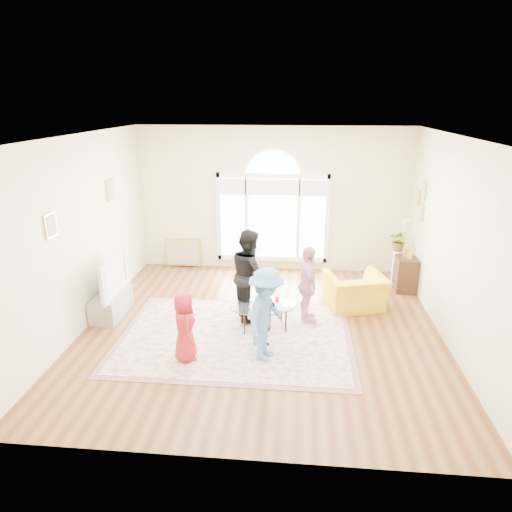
# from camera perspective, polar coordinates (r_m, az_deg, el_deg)

# --- Properties ---
(ground) EXTENTS (6.00, 6.00, 0.00)m
(ground) POSITION_cam_1_polar(r_m,az_deg,el_deg) (7.90, 0.66, -9.10)
(ground) COLOR #562F15
(ground) RESTS_ON ground
(room_shell) EXTENTS (6.00, 6.00, 6.00)m
(room_shell) POSITION_cam_1_polar(r_m,az_deg,el_deg) (10.02, 2.09, 6.60)
(room_shell) COLOR beige
(room_shell) RESTS_ON ground
(area_rug) EXTENTS (3.60, 2.60, 0.02)m
(area_rug) POSITION_cam_1_polar(r_m,az_deg,el_deg) (7.65, -2.58, -10.01)
(area_rug) COLOR beige
(area_rug) RESTS_ON ground
(rug_border) EXTENTS (3.80, 2.80, 0.01)m
(rug_border) POSITION_cam_1_polar(r_m,az_deg,el_deg) (7.66, -2.58, -10.04)
(rug_border) COLOR #915A66
(rug_border) RESTS_ON ground
(tv_console) EXTENTS (0.45, 1.00, 0.42)m
(tv_console) POSITION_cam_1_polar(r_m,az_deg,el_deg) (8.70, -17.61, -5.73)
(tv_console) COLOR gray
(tv_console) RESTS_ON ground
(television) EXTENTS (0.18, 1.18, 0.68)m
(television) POSITION_cam_1_polar(r_m,az_deg,el_deg) (8.49, -17.94, -2.36)
(television) COLOR black
(television) RESTS_ON tv_console
(coffee_table) EXTENTS (1.23, 0.94, 0.54)m
(coffee_table) POSITION_cam_1_polar(r_m,az_deg,el_deg) (7.75, 0.94, -6.37)
(coffee_table) COLOR silver
(coffee_table) RESTS_ON ground
(armchair) EXTENTS (1.22, 1.12, 0.66)m
(armchair) POSITION_cam_1_polar(r_m,az_deg,el_deg) (8.69, 12.30, -4.40)
(armchair) COLOR yellow
(armchair) RESTS_ON ground
(side_cabinet) EXTENTS (0.40, 0.50, 0.70)m
(side_cabinet) POSITION_cam_1_polar(r_m,az_deg,el_deg) (9.77, 18.15, -2.17)
(side_cabinet) COLOR black
(side_cabinet) RESTS_ON ground
(floor_lamp) EXTENTS (0.30, 0.30, 1.51)m
(floor_lamp) POSITION_cam_1_polar(r_m,az_deg,el_deg) (9.32, 18.31, 2.87)
(floor_lamp) COLOR black
(floor_lamp) RESTS_ON ground
(plant_pedestal) EXTENTS (0.20, 0.20, 0.70)m
(plant_pedestal) POSITION_cam_1_polar(r_m,az_deg,el_deg) (10.16, 17.19, -1.24)
(plant_pedestal) COLOR white
(plant_pedestal) RESTS_ON ground
(potted_plant) EXTENTS (0.52, 0.49, 0.45)m
(potted_plant) POSITION_cam_1_polar(r_m,az_deg,el_deg) (9.99, 17.51, 1.86)
(potted_plant) COLOR #33722D
(potted_plant) RESTS_ON plant_pedestal
(leaning_picture) EXTENTS (0.80, 0.14, 0.62)m
(leaning_picture) POSITION_cam_1_polar(r_m,az_deg,el_deg) (10.84, -8.97, -1.30)
(leaning_picture) COLOR tan
(leaning_picture) RESTS_ON ground
(child_red) EXTENTS (0.52, 0.61, 1.06)m
(child_red) POSITION_cam_1_polar(r_m,az_deg,el_deg) (6.87, -8.91, -8.69)
(child_red) COLOR maroon
(child_red) RESTS_ON area_rug
(child_navy) EXTENTS (0.38, 0.53, 1.34)m
(child_navy) POSITION_cam_1_polar(r_m,az_deg,el_deg) (6.98, 1.05, -6.71)
(child_navy) COLOR #181F3E
(child_navy) RESTS_ON area_rug
(child_black) EXTENTS (0.84, 0.94, 1.61)m
(child_black) POSITION_cam_1_polar(r_m,az_deg,el_deg) (7.97, -0.79, -2.29)
(child_black) COLOR black
(child_black) RESTS_ON area_rug
(child_pink) EXTENTS (0.49, 0.86, 1.37)m
(child_pink) POSITION_cam_1_polar(r_m,az_deg,el_deg) (7.88, 6.47, -3.62)
(child_pink) COLOR pink
(child_pink) RESTS_ON area_rug
(child_blue) EXTENTS (0.81, 1.05, 1.43)m
(child_blue) POSITION_cam_1_polar(r_m,az_deg,el_deg) (6.73, 1.29, -7.33)
(child_blue) COLOR #4B82BF
(child_blue) RESTS_ON area_rug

